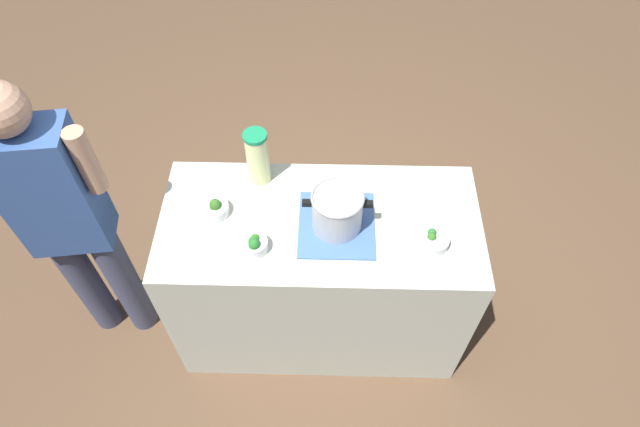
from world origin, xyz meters
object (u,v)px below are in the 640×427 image
at_px(broccoli_bowl_center, 215,208).
at_px(cooking_pot, 337,210).
at_px(broccoli_bowl_back, 433,240).
at_px(lemonade_pitcher, 258,157).
at_px(person_cook, 69,222).
at_px(broccoli_bowl_front, 254,244).

bearing_deg(broccoli_bowl_center, cooking_pot, 173.95).
bearing_deg(cooking_pot, broccoli_bowl_back, 167.44).
bearing_deg(lemonade_pitcher, person_cook, 17.57).
height_order(cooking_pot, lemonade_pitcher, lemonade_pitcher).
bearing_deg(person_cook, cooking_pot, 179.85).
distance_m(lemonade_pitcher, broccoli_bowl_back, 0.83).
relative_size(cooking_pot, broccoli_bowl_front, 2.58).
bearing_deg(broccoli_bowl_front, broccoli_bowl_back, -176.83).
xyz_separation_m(lemonade_pitcher, person_cook, (0.81, 0.26, -0.16)).
distance_m(cooking_pot, broccoli_bowl_back, 0.41).
bearing_deg(cooking_pot, lemonade_pitcher, -36.54).
xyz_separation_m(lemonade_pitcher, broccoli_bowl_center, (0.17, 0.20, -0.11)).
xyz_separation_m(broccoli_bowl_front, broccoli_bowl_center, (0.19, -0.18, -0.00)).
height_order(lemonade_pitcher, broccoli_bowl_back, lemonade_pitcher).
bearing_deg(person_cook, broccoli_bowl_back, 176.63).
height_order(lemonade_pitcher, broccoli_bowl_front, lemonade_pitcher).
bearing_deg(cooking_pot, broccoli_bowl_front, 21.09).
bearing_deg(broccoli_bowl_back, lemonade_pitcher, -24.95).
height_order(cooking_pot, person_cook, person_cook).
distance_m(broccoli_bowl_center, person_cook, 0.64).
bearing_deg(person_cook, lemonade_pitcher, -162.43).
bearing_deg(broccoli_bowl_front, broccoli_bowl_center, -44.42).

